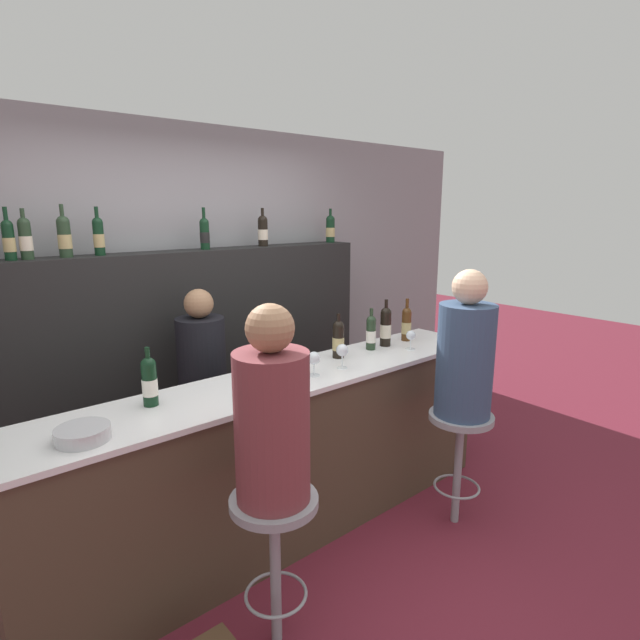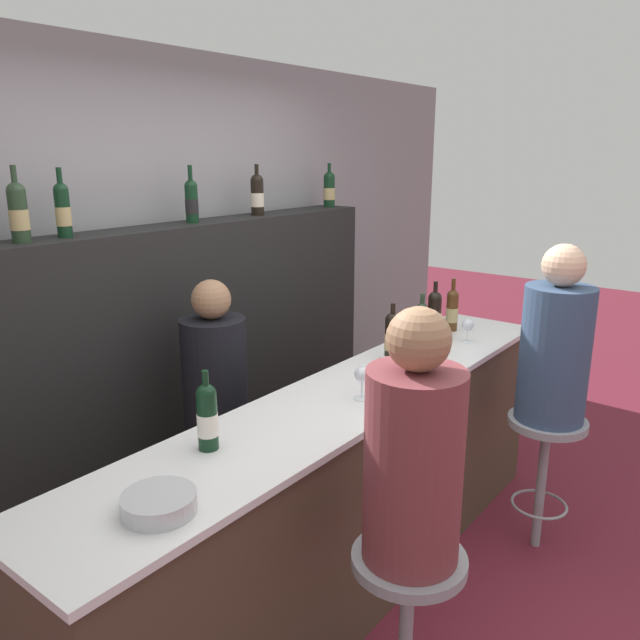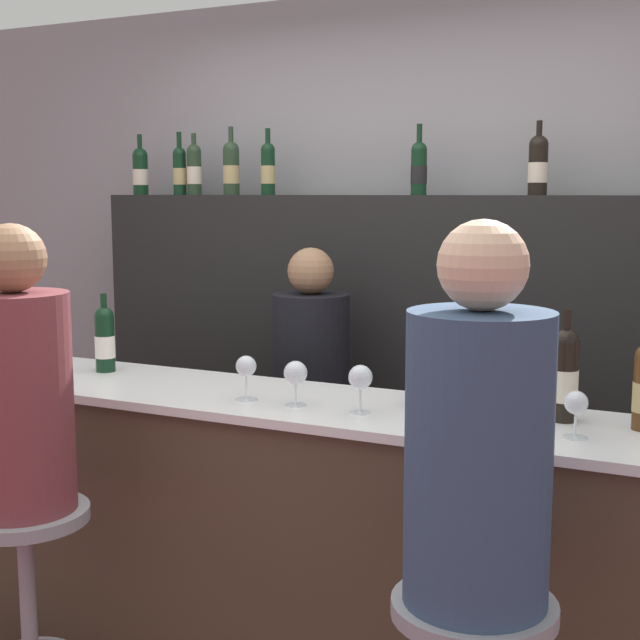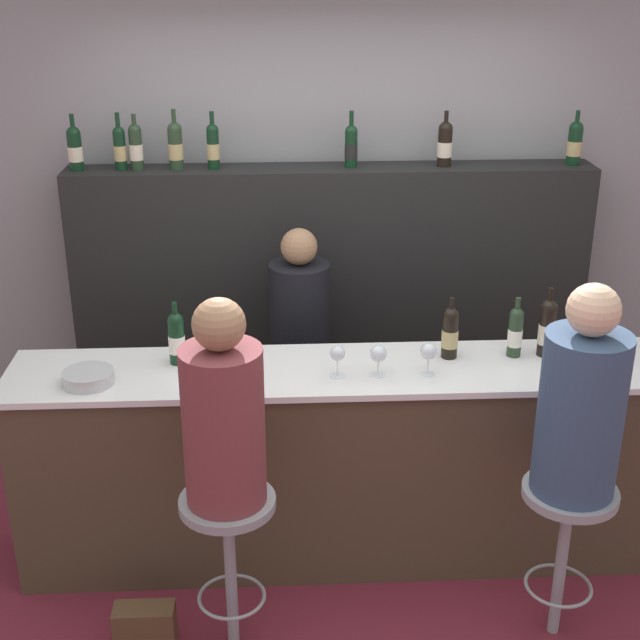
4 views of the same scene
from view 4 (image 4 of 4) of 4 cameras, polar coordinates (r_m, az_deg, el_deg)
ground_plane at (r=4.41m, az=1.80°, el=-16.53°), size 16.00×16.00×0.00m
wall_back at (r=5.24m, az=0.56°, el=6.26°), size 6.40×0.05×2.60m
bar_counter at (r=4.31m, az=1.61°, el=-9.14°), size 3.09×0.55×1.02m
back_bar_cabinet at (r=5.18m, az=0.69°, el=0.66°), size 2.90×0.28×1.68m
wine_bottle_counter_0 at (r=4.12m, az=-9.17°, el=-1.12°), size 0.08×0.08×0.30m
wine_bottle_counter_1 at (r=4.17m, az=8.33°, el=-0.77°), size 0.08×0.08×0.30m
wine_bottle_counter_2 at (r=4.24m, az=12.39°, el=-0.72°), size 0.07×0.07×0.29m
wine_bottle_counter_3 at (r=4.27m, az=14.34°, el=-0.44°), size 0.08×0.08×0.34m
wine_bottle_counter_4 at (r=4.35m, az=17.18°, el=-0.54°), size 0.07×0.07×0.32m
wine_bottle_backbar_0 at (r=5.00m, az=-15.42°, el=10.57°), size 0.08×0.08×0.30m
wine_bottle_backbar_1 at (r=4.96m, az=-12.70°, el=10.74°), size 0.07×0.07×0.30m
wine_bottle_backbar_2 at (r=4.94m, az=-11.71°, el=10.83°), size 0.07×0.07×0.30m
wine_bottle_backbar_3 at (r=4.92m, az=-9.24°, el=10.99°), size 0.08×0.08×0.32m
wine_bottle_backbar_4 at (r=4.90m, az=-6.86°, el=11.02°), size 0.07×0.07×0.31m
wine_bottle_backbar_5 at (r=4.91m, az=2.00°, el=11.11°), size 0.07×0.07×0.30m
wine_bottle_backbar_6 at (r=4.97m, az=8.00°, el=11.13°), size 0.08×0.08×0.30m
wine_bottle_backbar_7 at (r=5.16m, az=16.00°, el=10.86°), size 0.08×0.08×0.29m
wine_glass_0 at (r=3.95m, az=1.13°, el=-2.24°), size 0.07×0.07×0.15m
wine_glass_1 at (r=3.96m, az=3.76°, el=-2.23°), size 0.08×0.08×0.15m
wine_glass_2 at (r=3.99m, az=6.97°, el=-2.06°), size 0.08×0.08×0.15m
wine_glass_3 at (r=4.16m, az=15.80°, el=-2.00°), size 0.07×0.07×0.13m
metal_bowl at (r=4.04m, az=-14.61°, el=-3.57°), size 0.22×0.22×0.06m
bar_stool_left at (r=3.77m, az=-5.86°, el=-13.29°), size 0.39×0.39×0.74m
guest_seated_left at (r=3.48m, az=-6.22°, el=-6.13°), size 0.32×0.32×0.87m
bar_stool_right at (r=3.94m, az=15.50°, el=-12.27°), size 0.39×0.39×0.74m
guest_seated_right at (r=3.66m, az=16.39°, el=-5.22°), size 0.34×0.34×0.90m
bartender at (r=4.83m, az=-1.28°, el=-3.19°), size 0.32×0.32×1.47m
handbag at (r=4.10m, az=-11.14°, el=-18.69°), size 0.26×0.12×0.20m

